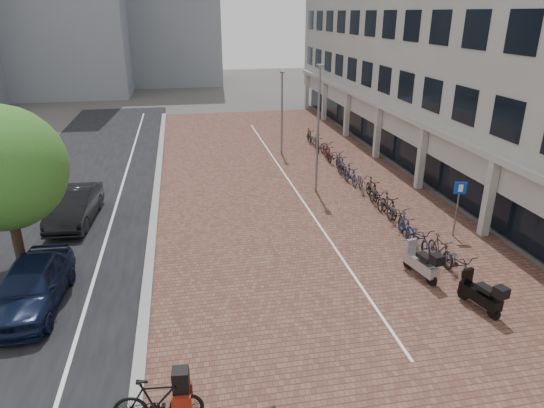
{
  "coord_description": "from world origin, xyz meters",
  "views": [
    {
      "loc": [
        -3.53,
        -12.66,
        8.88
      ],
      "look_at": [
        0.0,
        6.0,
        1.3
      ],
      "focal_mm": 31.8,
      "sensor_mm": 36.0,
      "label": 1
    }
  ],
  "objects_px": {
    "car_navy": "(31,285)",
    "car_dark": "(75,206)",
    "parking_sign": "(458,200)",
    "hero_bike": "(158,400)",
    "scooter_front": "(421,262)",
    "scooter_mid": "(481,293)"
  },
  "relations": [
    {
      "from": "scooter_mid",
      "to": "parking_sign",
      "type": "bearing_deg",
      "value": 53.31
    },
    {
      "from": "scooter_front",
      "to": "scooter_mid",
      "type": "relative_size",
      "value": 1.06
    },
    {
      "from": "hero_bike",
      "to": "scooter_front",
      "type": "distance_m",
      "value": 10.32
    },
    {
      "from": "car_navy",
      "to": "hero_bike",
      "type": "relative_size",
      "value": 2.2
    },
    {
      "from": "car_navy",
      "to": "parking_sign",
      "type": "height_order",
      "value": "parking_sign"
    },
    {
      "from": "scooter_front",
      "to": "scooter_mid",
      "type": "xyz_separation_m",
      "value": [
        0.91,
        -2.23,
        -0.03
      ]
    },
    {
      "from": "car_dark",
      "to": "scooter_mid",
      "type": "relative_size",
      "value": 2.7
    },
    {
      "from": "scooter_mid",
      "to": "parking_sign",
      "type": "height_order",
      "value": "parking_sign"
    },
    {
      "from": "car_navy",
      "to": "scooter_mid",
      "type": "relative_size",
      "value": 2.69
    },
    {
      "from": "hero_bike",
      "to": "scooter_front",
      "type": "relative_size",
      "value": 1.16
    },
    {
      "from": "car_navy",
      "to": "scooter_mid",
      "type": "height_order",
      "value": "car_navy"
    },
    {
      "from": "parking_sign",
      "to": "car_navy",
      "type": "bearing_deg",
      "value": -160.21
    },
    {
      "from": "scooter_front",
      "to": "parking_sign",
      "type": "height_order",
      "value": "parking_sign"
    },
    {
      "from": "car_navy",
      "to": "car_dark",
      "type": "distance_m",
      "value": 6.94
    },
    {
      "from": "scooter_front",
      "to": "parking_sign",
      "type": "xyz_separation_m",
      "value": [
        2.99,
        2.89,
        1.02
      ]
    },
    {
      "from": "hero_bike",
      "to": "scooter_mid",
      "type": "bearing_deg",
      "value": -69.08
    },
    {
      "from": "hero_bike",
      "to": "scooter_front",
      "type": "height_order",
      "value": "hero_bike"
    },
    {
      "from": "car_dark",
      "to": "scooter_mid",
      "type": "xyz_separation_m",
      "value": [
        13.96,
        -9.75,
        -0.17
      ]
    },
    {
      "from": "car_dark",
      "to": "scooter_front",
      "type": "height_order",
      "value": "car_dark"
    },
    {
      "from": "car_dark",
      "to": "scooter_front",
      "type": "bearing_deg",
      "value": -26.04
    },
    {
      "from": "scooter_front",
      "to": "parking_sign",
      "type": "distance_m",
      "value": 4.28
    },
    {
      "from": "car_dark",
      "to": "parking_sign",
      "type": "relative_size",
      "value": 1.9
    }
  ]
}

